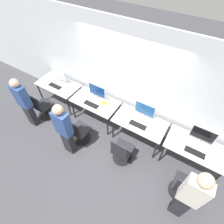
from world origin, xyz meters
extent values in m
plane|color=#3D3D42|center=(0.00, 0.00, 0.00)|extent=(20.00, 20.00, 0.00)
cube|color=silver|center=(0.00, 0.81, 1.40)|extent=(12.00, 0.05, 2.80)
cube|color=silver|center=(-2.00, 0.34, 0.73)|extent=(1.27, 0.69, 0.02)
cylinder|color=black|center=(-2.58, 0.05, 0.36)|extent=(0.04, 0.04, 0.72)
cylinder|color=black|center=(-1.41, 0.05, 0.36)|extent=(0.04, 0.04, 0.72)
cylinder|color=black|center=(-2.58, 0.64, 0.36)|extent=(0.04, 0.04, 0.72)
cylinder|color=black|center=(-1.41, 0.64, 0.36)|extent=(0.04, 0.04, 0.72)
cylinder|color=#B2B2B7|center=(-2.00, 0.47, 0.75)|extent=(0.20, 0.20, 0.01)
cylinder|color=#B2B2B7|center=(-2.00, 0.47, 0.81)|extent=(0.04, 0.04, 0.10)
cube|color=#B2B2B7|center=(-2.00, 0.47, 1.02)|extent=(0.49, 0.01, 0.34)
cube|color=silver|center=(-2.00, 0.46, 1.02)|extent=(0.47, 0.01, 0.32)
cube|color=black|center=(-2.00, 0.23, 0.76)|extent=(0.42, 0.14, 0.02)
ellipsoid|color=silver|center=(-1.72, 0.24, 0.76)|extent=(0.06, 0.09, 0.03)
cylinder|color=black|center=(-2.06, -0.31, 0.01)|extent=(0.48, 0.48, 0.03)
cylinder|color=black|center=(-2.06, -0.31, 0.21)|extent=(0.04, 0.04, 0.35)
cube|color=#232328|center=(-2.06, -0.31, 0.41)|extent=(0.44, 0.44, 0.05)
cube|color=#232328|center=(-2.06, -0.51, 0.65)|extent=(0.40, 0.04, 0.44)
cube|color=#232328|center=(-2.11, -0.73, 0.37)|extent=(0.25, 0.16, 0.74)
cube|color=navy|center=(-2.11, -0.73, 1.06)|extent=(0.36, 0.20, 0.64)
sphere|color=beige|center=(-2.11, -0.73, 1.48)|extent=(0.21, 0.21, 0.21)
cube|color=silver|center=(-0.67, 0.34, 0.73)|extent=(1.27, 0.69, 0.02)
cylinder|color=black|center=(-1.25, 0.05, 0.36)|extent=(0.04, 0.04, 0.72)
cylinder|color=black|center=(-0.08, 0.05, 0.36)|extent=(0.04, 0.04, 0.72)
cylinder|color=black|center=(-1.25, 0.64, 0.36)|extent=(0.04, 0.04, 0.72)
cylinder|color=black|center=(-0.08, 0.64, 0.36)|extent=(0.04, 0.04, 0.72)
cylinder|color=#B2B2B7|center=(-0.67, 0.47, 0.75)|extent=(0.20, 0.20, 0.01)
cylinder|color=#B2B2B7|center=(-0.67, 0.47, 0.81)|extent=(0.04, 0.04, 0.10)
cube|color=#B2B2B7|center=(-0.67, 0.47, 1.02)|extent=(0.49, 0.01, 0.34)
cube|color=navy|center=(-0.67, 0.47, 1.02)|extent=(0.47, 0.01, 0.32)
cube|color=black|center=(-0.67, 0.18, 0.76)|extent=(0.42, 0.14, 0.02)
ellipsoid|color=silver|center=(-0.38, 0.18, 0.76)|extent=(0.06, 0.09, 0.03)
cylinder|color=black|center=(-0.60, -0.43, 0.01)|extent=(0.48, 0.48, 0.03)
cylinder|color=black|center=(-0.60, -0.43, 0.21)|extent=(0.04, 0.04, 0.35)
cube|color=#232328|center=(-0.60, -0.43, 0.41)|extent=(0.44, 0.44, 0.05)
cube|color=#232328|center=(-0.60, -0.63, 0.65)|extent=(0.40, 0.04, 0.44)
cube|color=#232328|center=(-0.63, -0.85, 0.38)|extent=(0.25, 0.16, 0.76)
cube|color=navy|center=(-0.63, -0.85, 1.10)|extent=(0.36, 0.20, 0.67)
sphere|color=tan|center=(-0.63, -0.85, 1.54)|extent=(0.22, 0.22, 0.22)
cube|color=silver|center=(0.67, 0.34, 0.73)|extent=(1.27, 0.69, 0.02)
cylinder|color=black|center=(0.08, 0.05, 0.36)|extent=(0.04, 0.04, 0.72)
cylinder|color=black|center=(1.25, 0.05, 0.36)|extent=(0.04, 0.04, 0.72)
cylinder|color=black|center=(0.08, 0.64, 0.36)|extent=(0.04, 0.04, 0.72)
cylinder|color=black|center=(1.25, 0.64, 0.36)|extent=(0.04, 0.04, 0.72)
cylinder|color=#B2B2B7|center=(0.67, 0.52, 0.75)|extent=(0.20, 0.20, 0.01)
cylinder|color=#B2B2B7|center=(0.67, 0.52, 0.81)|extent=(0.04, 0.04, 0.10)
cube|color=#B2B2B7|center=(0.67, 0.53, 1.02)|extent=(0.49, 0.01, 0.34)
cube|color=navy|center=(0.67, 0.52, 1.02)|extent=(0.47, 0.01, 0.32)
cube|color=black|center=(0.67, 0.21, 0.76)|extent=(0.42, 0.14, 0.02)
ellipsoid|color=silver|center=(0.94, 0.19, 0.76)|extent=(0.06, 0.09, 0.03)
cylinder|color=black|center=(0.60, -0.35, 0.01)|extent=(0.48, 0.48, 0.03)
cylinder|color=black|center=(0.60, -0.35, 0.21)|extent=(0.04, 0.04, 0.35)
cube|color=#232328|center=(0.60, -0.35, 0.41)|extent=(0.44, 0.44, 0.05)
cube|color=#232328|center=(0.60, -0.55, 0.65)|extent=(0.40, 0.04, 0.44)
cube|color=silver|center=(2.00, 0.34, 0.73)|extent=(1.27, 0.69, 0.02)
cylinder|color=black|center=(1.41, 0.05, 0.36)|extent=(0.04, 0.04, 0.72)
cylinder|color=black|center=(2.58, 0.05, 0.36)|extent=(0.04, 0.04, 0.72)
cylinder|color=black|center=(1.41, 0.64, 0.36)|extent=(0.04, 0.04, 0.72)
cylinder|color=black|center=(2.58, 0.64, 0.36)|extent=(0.04, 0.04, 0.72)
cylinder|color=#B2B2B7|center=(2.00, 0.51, 0.75)|extent=(0.20, 0.20, 0.01)
cylinder|color=#B2B2B7|center=(2.00, 0.51, 0.81)|extent=(0.04, 0.04, 0.10)
cube|color=#B2B2B7|center=(2.00, 0.51, 1.02)|extent=(0.49, 0.01, 0.34)
cube|color=black|center=(2.00, 0.51, 1.02)|extent=(0.47, 0.01, 0.32)
cube|color=black|center=(2.00, 0.19, 0.76)|extent=(0.42, 0.14, 0.02)
ellipsoid|color=silver|center=(2.29, 0.18, 0.76)|extent=(0.06, 0.09, 0.03)
cylinder|color=black|center=(2.07, -0.39, 0.01)|extent=(0.48, 0.48, 0.03)
cylinder|color=black|center=(2.07, -0.39, 0.21)|extent=(0.04, 0.04, 0.35)
cube|color=#232328|center=(2.07, -0.39, 0.41)|extent=(0.44, 0.44, 0.05)
cube|color=#232328|center=(2.07, -0.60, 0.65)|extent=(0.40, 0.04, 0.44)
cube|color=#232328|center=(2.09, -0.81, 0.41)|extent=(0.25, 0.16, 0.81)
cube|color=silver|center=(2.09, -0.81, 1.17)|extent=(0.36, 0.20, 0.71)
sphere|color=beige|center=(2.09, -0.81, 1.64)|extent=(0.23, 0.23, 0.23)
cube|color=yellow|center=(-0.39, 0.38, 0.79)|extent=(0.16, 0.03, 0.08)
camera|label=1|loc=(1.46, -2.23, 4.04)|focal=28.00mm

